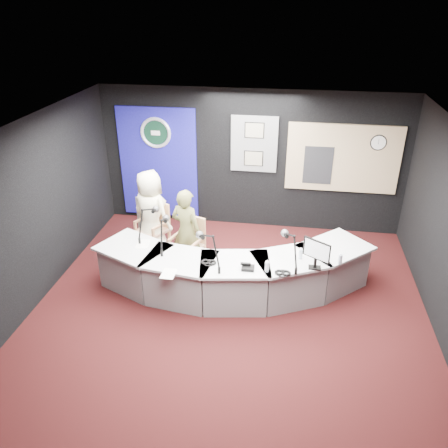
% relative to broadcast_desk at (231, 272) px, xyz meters
% --- Properties ---
extents(ground, '(6.00, 6.00, 0.00)m').
position_rel_broadcast_desk_xyz_m(ground, '(0.05, -0.55, -0.38)').
color(ground, black).
rests_on(ground, ground).
extents(ceiling, '(6.00, 6.00, 0.02)m').
position_rel_broadcast_desk_xyz_m(ceiling, '(0.05, -0.55, 2.42)').
color(ceiling, silver).
rests_on(ceiling, ground).
extents(wall_back, '(6.00, 0.02, 2.80)m').
position_rel_broadcast_desk_xyz_m(wall_back, '(0.05, 2.45, 1.02)').
color(wall_back, black).
rests_on(wall_back, ground).
extents(wall_front, '(6.00, 0.02, 2.80)m').
position_rel_broadcast_desk_xyz_m(wall_front, '(0.05, -3.55, 1.02)').
color(wall_front, black).
rests_on(wall_front, ground).
extents(wall_left, '(0.02, 6.00, 2.80)m').
position_rel_broadcast_desk_xyz_m(wall_left, '(-2.95, -0.55, 1.02)').
color(wall_left, black).
rests_on(wall_left, ground).
extents(broadcast_desk, '(4.50, 1.90, 0.75)m').
position_rel_broadcast_desk_xyz_m(broadcast_desk, '(0.00, 0.00, 0.00)').
color(broadcast_desk, '#B9BCBE').
rests_on(broadcast_desk, ground).
extents(backdrop_panel, '(1.60, 0.05, 2.30)m').
position_rel_broadcast_desk_xyz_m(backdrop_panel, '(-1.85, 2.42, 0.88)').
color(backdrop_panel, navy).
rests_on(backdrop_panel, wall_back).
extents(agency_seal, '(0.63, 0.07, 0.63)m').
position_rel_broadcast_desk_xyz_m(agency_seal, '(-1.85, 2.38, 1.52)').
color(agency_seal, silver).
rests_on(agency_seal, backdrop_panel).
extents(seal_center, '(0.48, 0.01, 0.48)m').
position_rel_broadcast_desk_xyz_m(seal_center, '(-1.85, 2.38, 1.52)').
color(seal_center, black).
rests_on(seal_center, backdrop_panel).
extents(pinboard, '(0.90, 0.04, 1.10)m').
position_rel_broadcast_desk_xyz_m(pinboard, '(0.10, 2.42, 1.38)').
color(pinboard, slate).
rests_on(pinboard, wall_back).
extents(framed_photo_upper, '(0.34, 0.02, 0.27)m').
position_rel_broadcast_desk_xyz_m(framed_photo_upper, '(0.10, 2.39, 1.65)').
color(framed_photo_upper, gray).
rests_on(framed_photo_upper, pinboard).
extents(framed_photo_lower, '(0.34, 0.02, 0.27)m').
position_rel_broadcast_desk_xyz_m(framed_photo_lower, '(0.10, 2.39, 1.09)').
color(framed_photo_lower, gray).
rests_on(framed_photo_lower, pinboard).
extents(booth_window_frame, '(2.12, 0.06, 1.32)m').
position_rel_broadcast_desk_xyz_m(booth_window_frame, '(1.80, 2.42, 1.18)').
color(booth_window_frame, tan).
rests_on(booth_window_frame, wall_back).
extents(booth_glow, '(2.00, 0.02, 1.20)m').
position_rel_broadcast_desk_xyz_m(booth_glow, '(1.80, 2.41, 1.18)').
color(booth_glow, beige).
rests_on(booth_glow, booth_window_frame).
extents(equipment_rack, '(0.55, 0.02, 0.75)m').
position_rel_broadcast_desk_xyz_m(equipment_rack, '(1.35, 2.39, 1.03)').
color(equipment_rack, black).
rests_on(equipment_rack, booth_window_frame).
extents(wall_clock, '(0.28, 0.01, 0.28)m').
position_rel_broadcast_desk_xyz_m(wall_clock, '(2.40, 2.39, 1.52)').
color(wall_clock, white).
rests_on(wall_clock, booth_window_frame).
extents(armchair_left, '(0.67, 0.67, 0.88)m').
position_rel_broadcast_desk_xyz_m(armchair_left, '(-1.61, 1.03, 0.06)').
color(armchair_left, tan).
rests_on(armchair_left, ground).
extents(armchair_right, '(0.61, 0.61, 0.86)m').
position_rel_broadcast_desk_xyz_m(armchair_right, '(-0.84, 0.52, 0.05)').
color(armchair_right, tan).
rests_on(armchair_right, ground).
extents(draped_jacket, '(0.49, 0.33, 0.70)m').
position_rel_broadcast_desk_xyz_m(draped_jacket, '(-1.75, 1.25, 0.24)').
color(draped_jacket, slate).
rests_on(draped_jacket, armchair_left).
extents(person_man, '(0.93, 0.80, 1.62)m').
position_rel_broadcast_desk_xyz_m(person_man, '(-1.61, 1.03, 0.43)').
color(person_man, '#FFF7CB').
rests_on(person_man, ground).
extents(person_woman, '(0.65, 0.53, 1.53)m').
position_rel_broadcast_desk_xyz_m(person_woman, '(-0.84, 0.52, 0.39)').
color(person_woman, brown).
rests_on(person_woman, ground).
extents(computer_monitor, '(0.36, 0.25, 0.28)m').
position_rel_broadcast_desk_xyz_m(computer_monitor, '(1.28, -0.27, 0.70)').
color(computer_monitor, black).
rests_on(computer_monitor, broadcast_desk).
extents(desk_phone, '(0.19, 0.15, 0.05)m').
position_rel_broadcast_desk_xyz_m(desk_phone, '(0.32, -0.46, 0.40)').
color(desk_phone, black).
rests_on(desk_phone, broadcast_desk).
extents(headphones_near, '(0.21, 0.21, 0.04)m').
position_rel_broadcast_desk_xyz_m(headphones_near, '(0.83, -0.50, 0.39)').
color(headphones_near, black).
rests_on(headphones_near, broadcast_desk).
extents(headphones_far, '(0.20, 0.20, 0.03)m').
position_rel_broadcast_desk_xyz_m(headphones_far, '(-0.28, -0.39, 0.39)').
color(headphones_far, black).
rests_on(headphones_far, broadcast_desk).
extents(paper_stack, '(0.24, 0.32, 0.00)m').
position_rel_broadcast_desk_xyz_m(paper_stack, '(-1.44, 0.02, 0.38)').
color(paper_stack, white).
rests_on(paper_stack, broadcast_desk).
extents(notepad, '(0.20, 0.28, 0.00)m').
position_rel_broadcast_desk_xyz_m(notepad, '(-0.80, -0.75, 0.38)').
color(notepad, white).
rests_on(notepad, broadcast_desk).
extents(boom_mic_a, '(0.23, 0.73, 0.60)m').
position_rel_broadcast_desk_xyz_m(boom_mic_a, '(-1.44, 0.33, 0.68)').
color(boom_mic_a, black).
rests_on(boom_mic_a, broadcast_desk).
extents(boom_mic_b, '(0.20, 0.73, 0.60)m').
position_rel_broadcast_desk_xyz_m(boom_mic_b, '(-1.08, 0.02, 0.68)').
color(boom_mic_b, black).
rests_on(boom_mic_b, broadcast_desk).
extents(boom_mic_c, '(0.50, 0.61, 0.60)m').
position_rel_broadcast_desk_xyz_m(boom_mic_c, '(-0.27, -0.38, 0.68)').
color(boom_mic_c, black).
rests_on(boom_mic_c, broadcast_desk).
extents(boom_mic_d, '(0.32, 0.71, 0.60)m').
position_rel_broadcast_desk_xyz_m(boom_mic_d, '(0.91, -0.18, 0.68)').
color(boom_mic_d, black).
rests_on(boom_mic_d, broadcast_desk).
extents(water_bottles, '(1.12, 0.50, 0.18)m').
position_rel_broadcast_desk_xyz_m(water_bottles, '(1.13, -0.25, 0.46)').
color(water_bottles, silver).
rests_on(water_bottles, broadcast_desk).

